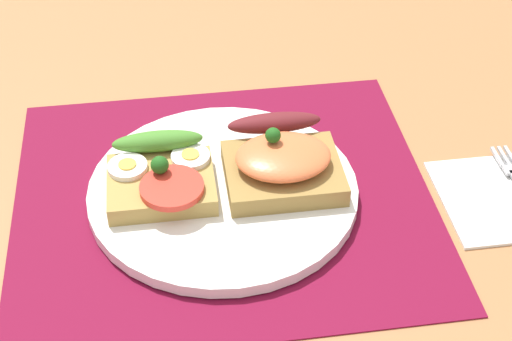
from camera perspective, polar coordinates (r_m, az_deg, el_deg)
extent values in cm
cube|color=#A46B40|center=(71.67, -2.38, -2.98)|extent=(120.00, 90.00, 3.20)
cube|color=maroon|center=(70.48, -2.42, -1.95)|extent=(37.55, 33.24, 0.30)
cylinder|color=white|center=(70.00, -2.43, -1.51)|extent=(24.29, 24.29, 1.13)
cube|color=#AB8B47|center=(68.72, -6.97, -1.18)|extent=(9.38, 7.69, 1.75)
cylinder|color=red|center=(66.73, -6.21, -1.27)|extent=(5.56, 5.56, 0.60)
ellipsoid|color=#45842B|center=(70.87, -7.25, 2.15)|extent=(8.25, 2.20, 1.80)
sphere|color=#1E5919|center=(67.25, -7.08, 0.27)|extent=(1.60, 1.60, 1.60)
cylinder|color=white|center=(69.43, -9.42, 0.26)|extent=(3.52, 3.52, 0.50)
cylinder|color=yellow|center=(69.22, -9.45, 0.46)|extent=(1.58, 1.58, 0.16)
cylinder|color=white|center=(69.82, -4.84, 1.00)|extent=(3.52, 3.52, 0.50)
cylinder|color=yellow|center=(69.61, -4.85, 1.21)|extent=(1.58, 1.58, 0.16)
cube|color=olive|center=(69.90, 1.94, 0.05)|extent=(10.35, 8.53, 1.85)
ellipsoid|color=orange|center=(68.65, 1.96, 1.23)|extent=(8.49, 6.83, 1.94)
ellipsoid|color=maroon|center=(72.36, 1.35, 3.53)|extent=(8.80, 2.20, 1.80)
sphere|color=#1E5919|center=(68.01, 1.26, 2.60)|extent=(1.40, 1.40, 1.40)
cube|color=#B7B7BC|center=(76.17, 18.30, 0.05)|extent=(1.50, 1.20, 0.32)
cube|color=#B7B7BC|center=(77.26, 17.31, 0.95)|extent=(0.32, 2.80, 0.32)
cube|color=#B7B7BC|center=(77.53, 17.75, 1.00)|extent=(0.32, 2.80, 0.32)
cube|color=#B7B7BC|center=(77.79, 18.18, 1.04)|extent=(0.32, 2.80, 0.32)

